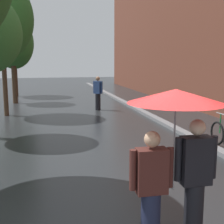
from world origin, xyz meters
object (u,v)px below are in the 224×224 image
(street_tree_3, at_px, (12,44))
(pedestrian_walking_midground, at_px, (98,93))
(street_tree_4, at_px, (13,43))
(couple_under_umbrella, at_px, (175,140))
(street_tree_2, at_px, (1,19))

(street_tree_3, xyz_separation_m, pedestrian_walking_midground, (4.21, -3.44, -2.47))
(street_tree_3, relative_size, street_tree_4, 0.87)
(street_tree_3, xyz_separation_m, couple_under_umbrella, (3.17, -14.88, -1.85))
(street_tree_2, height_order, pedestrian_walking_midground, street_tree_2)
(street_tree_2, distance_m, couple_under_umbrella, 11.63)
(couple_under_umbrella, bearing_deg, street_tree_2, 106.67)
(street_tree_2, relative_size, couple_under_umbrella, 2.79)
(street_tree_2, height_order, street_tree_4, street_tree_2)
(pedestrian_walking_midground, bearing_deg, street_tree_4, 122.37)
(couple_under_umbrella, bearing_deg, pedestrian_walking_midground, 84.78)
(street_tree_4, xyz_separation_m, pedestrian_walking_midground, (4.44, -7.00, -2.70))
(street_tree_4, bearing_deg, street_tree_2, -88.85)
(street_tree_4, relative_size, pedestrian_walking_midground, 3.17)
(street_tree_2, xyz_separation_m, couple_under_umbrella, (3.24, -10.82, -2.73))
(street_tree_2, xyz_separation_m, street_tree_3, (0.07, 4.05, -0.88))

